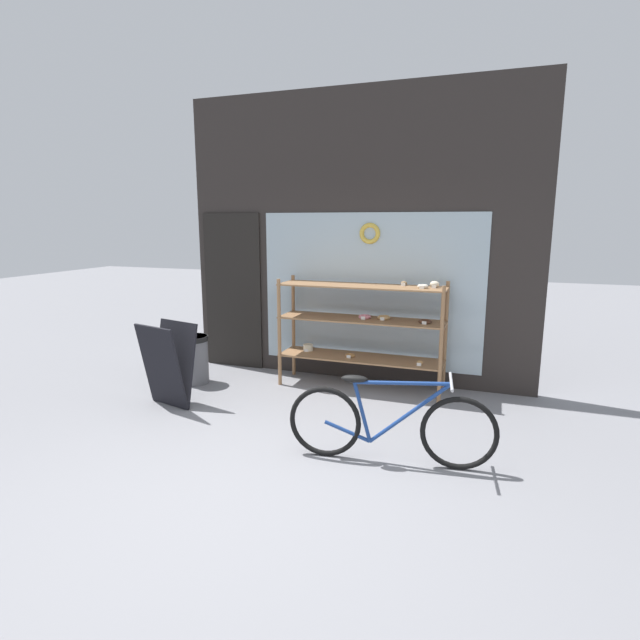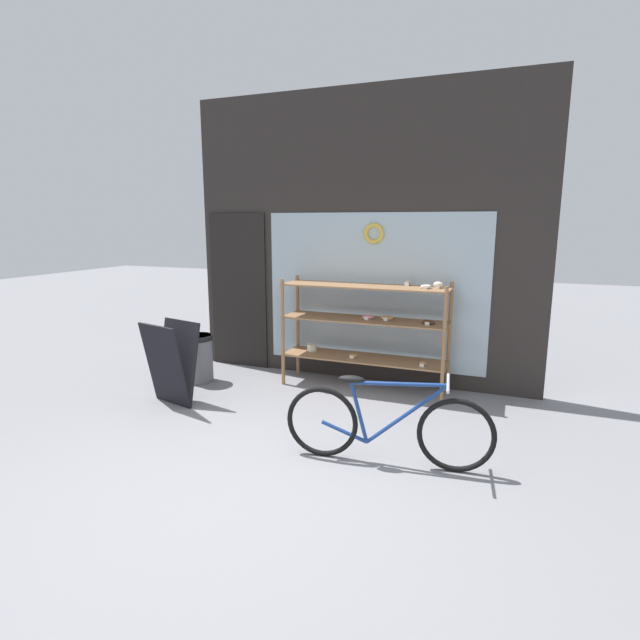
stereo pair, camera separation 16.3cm
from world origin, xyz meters
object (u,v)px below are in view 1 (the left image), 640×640
bicycle (389,424)px  sandwich_board (168,365)px  display_case (363,323)px  trash_bin (194,357)px

bicycle → sandwich_board: 2.59m
display_case → bicycle: display_case is taller
bicycle → trash_bin: (-2.74, 1.27, -0.01)m
sandwich_board → bicycle: bearing=2.8°
display_case → sandwich_board: bearing=-144.8°
display_case → sandwich_board: (-1.83, -1.29, -0.34)m
display_case → sandwich_board: display_case is taller
bicycle → trash_bin: size_ratio=2.87×
display_case → sandwich_board: size_ratio=2.16×
bicycle → trash_bin: 3.02m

